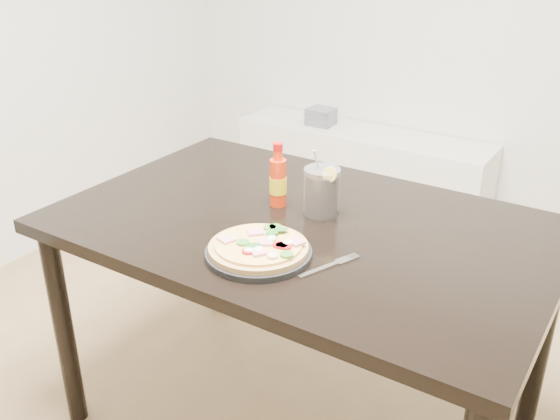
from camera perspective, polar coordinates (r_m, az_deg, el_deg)
The scene contains 8 objects.
dining_table at distance 1.82m, azimuth 2.05°, elevation -3.32°, with size 1.40×0.90×0.75m.
plate at distance 1.60m, azimuth -1.97°, elevation -3.95°, with size 0.27×0.27×0.02m, color black.
pizza at distance 1.59m, azimuth -1.89°, elevation -3.34°, with size 0.26×0.26×0.03m.
hot_sauce_bottle at distance 1.85m, azimuth -0.19°, elevation 2.66°, with size 0.05×0.05×0.20m.
cola_cup at distance 1.81m, azimuth 3.83°, elevation 1.64°, with size 0.11×0.11×0.20m.
fork at distance 1.56m, azimuth 4.68°, elevation -5.04°, with size 0.08×0.18×0.00m.
media_console at distance 3.49m, azimuth 7.36°, elevation 3.23°, with size 1.40×0.34×0.50m, color white.
cd_stack at distance 3.49m, azimuth 3.76°, elevation 8.51°, with size 0.14×0.12×0.09m.
Camera 1 is at (0.58, -0.88, 1.53)m, focal length 40.00 mm.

